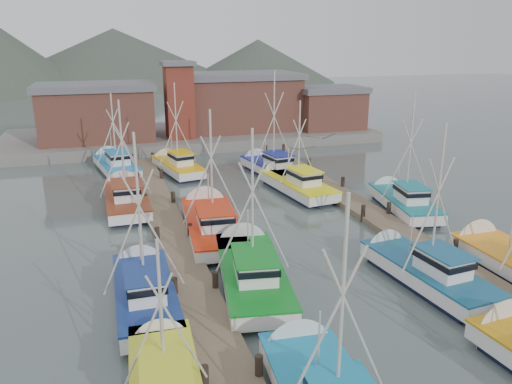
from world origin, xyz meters
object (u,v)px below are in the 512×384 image
object	(u,v)px
boat_8	(211,222)
boat_12	(176,165)
boat_4	(251,269)
lookout_tower	(179,100)

from	to	relation	value
boat_8	boat_12	xyz separation A→B (m)	(0.11, 15.94, 0.00)
boat_8	boat_4	bearing A→B (deg)	-81.58
lookout_tower	boat_4	world-z (taller)	lookout_tower
boat_4	boat_8	world-z (taller)	boat_4
boat_8	boat_12	bearing A→B (deg)	94.68
lookout_tower	boat_12	bearing A→B (deg)	-101.81
boat_12	lookout_tower	bearing A→B (deg)	67.00
boat_4	boat_12	bearing A→B (deg)	100.05
boat_4	boat_12	world-z (taller)	boat_12
lookout_tower	boat_8	world-z (taller)	lookout_tower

